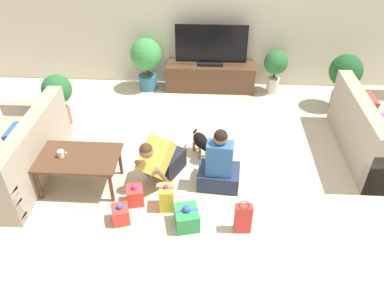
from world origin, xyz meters
name	(u,v)px	position (x,y,z in m)	size (l,w,h in m)	color
ground_plane	(202,170)	(0.00, 0.00, 0.00)	(16.00, 16.00, 0.00)	beige
wall_back	(208,13)	(0.00, 2.63, 1.30)	(8.40, 0.06, 2.60)	beige
sofa_left	(17,156)	(-2.40, -0.21, 0.30)	(0.90, 1.83, 0.85)	tan
sofa_right	(375,135)	(2.40, 0.54, 0.30)	(0.90, 1.83, 0.85)	tan
coffee_table	(78,160)	(-1.52, -0.38, 0.42)	(1.01, 0.63, 0.47)	brown
tv_console	(210,77)	(0.06, 2.35, 0.24)	(1.58, 0.43, 0.48)	brown
tv	(211,47)	(0.06, 2.35, 0.81)	(1.25, 0.20, 0.72)	black
potted_plant_back_left	(146,58)	(-1.08, 2.30, 0.60)	(0.56, 0.56, 0.95)	#336B84
potted_plant_corner_left	(58,94)	(-2.25, 1.05, 0.53)	(0.45, 0.45, 0.83)	#A36042
potted_plant_back_right	(275,66)	(1.21, 2.30, 0.51)	(0.42, 0.42, 0.79)	beige
potted_plant_corner_right	(345,74)	(2.25, 1.81, 0.61)	(0.53, 0.53, 0.94)	#336B84
person_kneeling	(161,159)	(-0.52, -0.19, 0.32)	(0.61, 0.81, 0.74)	#23232D
person_sitting	(219,167)	(0.22, -0.28, 0.31)	(0.55, 0.51, 0.88)	#283351
dog	(202,142)	(-0.01, 0.31, 0.24)	(0.32, 0.49, 0.37)	black
gift_box_a	(187,217)	(-0.14, -0.98, 0.12)	(0.32, 0.35, 0.30)	#2D934C
gift_box_b	(135,195)	(-0.78, -0.65, 0.12)	(0.24, 0.24, 0.29)	red
gift_box_c	(121,214)	(-0.90, -0.96, 0.11)	(0.24, 0.25, 0.27)	red
gift_box_d	(167,197)	(-0.39, -0.71, 0.16)	(0.18, 0.22, 0.37)	yellow
gift_bag_a	(243,218)	(0.49, -1.02, 0.19)	(0.19, 0.13, 0.41)	red
mug	(61,154)	(-1.70, -0.40, 0.51)	(0.12, 0.08, 0.09)	silver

